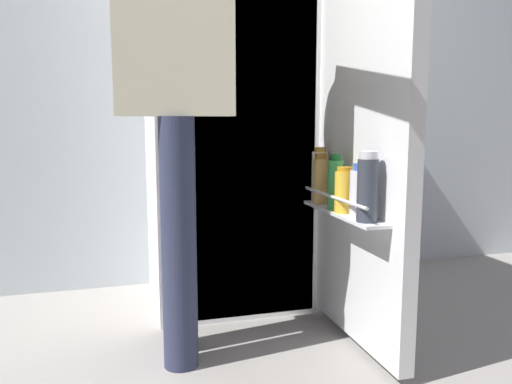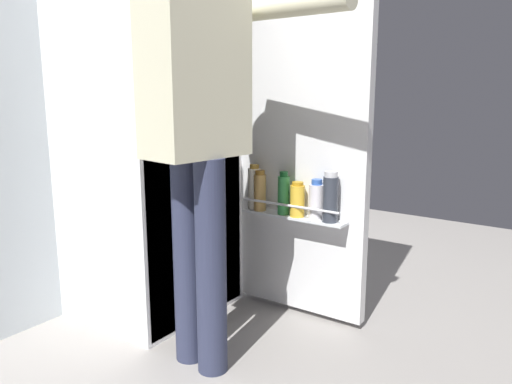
{
  "view_description": "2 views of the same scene",
  "coord_description": "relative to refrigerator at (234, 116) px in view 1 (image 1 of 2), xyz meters",
  "views": [
    {
      "loc": [
        -0.51,
        -1.77,
        0.85
      ],
      "look_at": [
        -0.05,
        -0.15,
        0.61
      ],
      "focal_mm": 35.78,
      "sensor_mm": 36.0,
      "label": 1
    },
    {
      "loc": [
        -1.76,
        -1.31,
        1.14
      ],
      "look_at": [
        0.01,
        -0.07,
        0.68
      ],
      "focal_mm": 36.34,
      "sensor_mm": 36.0,
      "label": 2
    }
  ],
  "objects": [
    {
      "name": "refrigerator",
      "position": [
        0.0,
        0.0,
        0.0
      ],
      "size": [
        0.74,
        1.29,
        1.74
      ],
      "color": "white",
      "rests_on": "ground_plane"
    },
    {
      "name": "kitchen_wall",
      "position": [
        -0.03,
        0.42,
        0.41
      ],
      "size": [
        4.4,
        0.1,
        2.55
      ],
      "primitive_type": "cube",
      "color": "silver",
      "rests_on": "ground_plane"
    },
    {
      "name": "ground_plane",
      "position": [
        -0.03,
        -0.5,
        -0.87
      ],
      "size": [
        5.27,
        5.27,
        0.0
      ],
      "primitive_type": "plane",
      "color": "gray"
    },
    {
      "name": "person",
      "position": [
        -0.31,
        -0.51,
        0.17
      ],
      "size": [
        0.54,
        0.75,
        1.73
      ],
      "color": "#2D334C",
      "rests_on": "ground_plane"
    }
  ]
}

